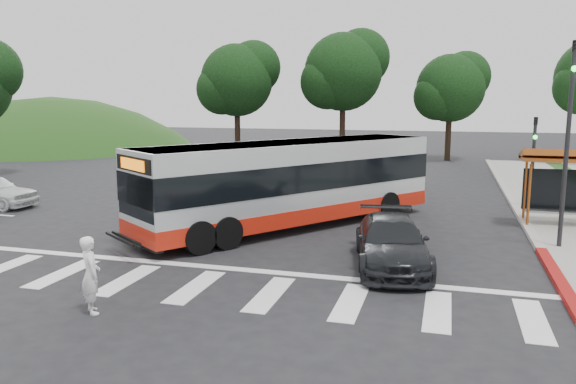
% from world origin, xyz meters
% --- Properties ---
extents(ground, '(140.00, 140.00, 0.00)m').
position_xyz_m(ground, '(0.00, 0.00, 0.00)').
color(ground, black).
rests_on(ground, ground).
extents(sidewalk_east, '(4.00, 40.00, 0.12)m').
position_xyz_m(sidewalk_east, '(11.00, 8.00, 0.06)').
color(sidewalk_east, gray).
rests_on(sidewalk_east, ground).
extents(curb_east, '(0.30, 40.00, 0.15)m').
position_xyz_m(curb_east, '(9.00, 8.00, 0.07)').
color(curb_east, '#9E9991').
rests_on(curb_east, ground).
extents(curb_east_red, '(0.32, 6.00, 0.15)m').
position_xyz_m(curb_east_red, '(9.00, -2.00, 0.08)').
color(curb_east_red, maroon).
rests_on(curb_east_red, ground).
extents(hillside_nw, '(44.00, 44.00, 10.00)m').
position_xyz_m(hillside_nw, '(-32.00, 30.00, 0.00)').
color(hillside_nw, '#1A3D13').
rests_on(hillside_nw, ground).
extents(crosswalk_ladder, '(18.00, 2.60, 0.01)m').
position_xyz_m(crosswalk_ladder, '(0.00, -5.00, 0.01)').
color(crosswalk_ladder, silver).
rests_on(crosswalk_ladder, ground).
extents(traffic_signal_ne_tall, '(0.18, 0.37, 6.50)m').
position_xyz_m(traffic_signal_ne_tall, '(9.60, 1.49, 3.88)').
color(traffic_signal_ne_tall, black).
rests_on(traffic_signal_ne_tall, ground).
extents(traffic_signal_ne_short, '(0.18, 0.37, 4.00)m').
position_xyz_m(traffic_signal_ne_short, '(9.60, 8.49, 2.48)').
color(traffic_signal_ne_short, black).
rests_on(traffic_signal_ne_short, ground).
extents(tree_north_a, '(6.60, 6.15, 10.17)m').
position_xyz_m(tree_north_a, '(-1.92, 26.07, 6.92)').
color(tree_north_a, black).
rests_on(tree_north_a, ground).
extents(tree_north_b, '(5.72, 5.33, 8.43)m').
position_xyz_m(tree_north_b, '(6.07, 28.06, 5.66)').
color(tree_north_b, black).
rests_on(tree_north_b, ground).
extents(tree_north_c, '(6.16, 5.74, 9.30)m').
position_xyz_m(tree_north_c, '(-9.92, 24.06, 6.29)').
color(tree_north_c, black).
rests_on(tree_north_c, ground).
extents(transit_bus, '(9.34, 11.63, 3.19)m').
position_xyz_m(transit_bus, '(0.50, 2.38, 1.60)').
color(transit_bus, silver).
rests_on(transit_bus, ground).
extents(pedestrian, '(0.76, 0.75, 1.77)m').
position_xyz_m(pedestrian, '(-1.47, -7.24, 0.88)').
color(pedestrian, white).
rests_on(pedestrian, ground).
extents(dark_sedan, '(2.82, 5.11, 1.40)m').
position_xyz_m(dark_sedan, '(4.63, -1.78, 0.70)').
color(dark_sedan, black).
rests_on(dark_sedan, ground).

